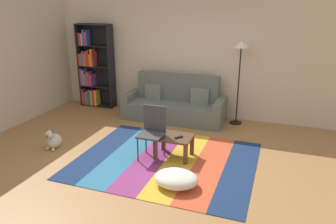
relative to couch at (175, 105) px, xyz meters
The scene contains 12 objects.
ground_plane 2.07m from the couch, 82.54° to the right, with size 14.00×14.00×0.00m, color #9E7042.
back_wall 1.17m from the couch, 63.32° to the left, with size 6.80×0.10×2.70m, color beige.
left_wall 3.53m from the couch, 157.90° to the right, with size 0.10×5.50×2.70m, color beige.
rug 2.09m from the couch, 75.42° to the right, with size 2.93×2.42×0.01m.
couch is the anchor object (origin of this frame).
bookshelf 2.37m from the couch, behind, with size 0.90×0.28×2.05m.
coffee_table 1.93m from the couch, 71.65° to the right, with size 0.61×0.47×0.38m.
pouf 2.87m from the couch, 70.92° to the right, with size 0.64×0.52×0.23m, color white.
dog 2.73m from the couch, 125.10° to the right, with size 0.22×0.35×0.40m.
standing_lamp 1.80m from the couch, ahead, with size 0.32×0.32×1.79m.
tv_remote 1.99m from the couch, 69.41° to the right, with size 0.04×0.15×0.02m, color black.
folding_chair 1.97m from the couch, 82.21° to the right, with size 0.40×0.40×0.90m.
Camera 1 is at (1.94, -4.58, 2.54)m, focal length 34.56 mm.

